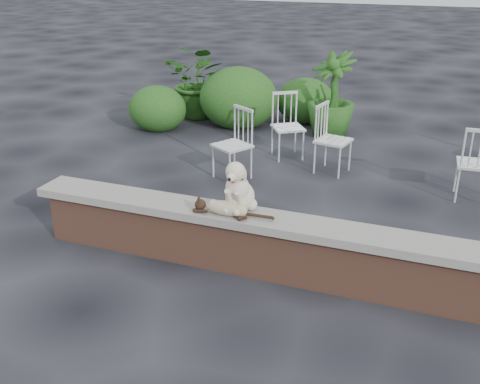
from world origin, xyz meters
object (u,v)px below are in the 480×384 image
(dog, at_px, (240,184))
(potted_plant_a, at_px, (199,81))
(potted_plant_b, at_px, (331,95))
(chair_e, at_px, (333,139))
(chair_c, at_px, (476,163))
(chair_a, at_px, (288,126))
(cat, at_px, (226,207))
(chair_b, at_px, (232,144))

(dog, bearing_deg, potted_plant_a, 120.44)
(potted_plant_b, bearing_deg, potted_plant_a, 173.18)
(chair_e, bearing_deg, chair_c, -87.56)
(chair_c, bearing_deg, potted_plant_b, -44.45)
(potted_plant_a, bearing_deg, chair_a, -36.19)
(potted_plant_a, bearing_deg, chair_e, -33.83)
(dog, bearing_deg, chair_c, 51.51)
(dog, relative_size, potted_plant_a, 0.39)
(dog, xyz_separation_m, potted_plant_a, (-2.55, 4.67, -0.18))
(chair_e, distance_m, potted_plant_a, 3.44)
(chair_a, distance_m, potted_plant_b, 1.32)
(dog, bearing_deg, cat, -116.28)
(chair_e, xyz_separation_m, chair_c, (1.79, -0.29, 0.00))
(chair_b, xyz_separation_m, potted_plant_a, (-1.65, 2.59, 0.19))
(dog, bearing_deg, chair_a, 99.84)
(chair_c, bearing_deg, potted_plant_a, -28.62)
(chair_a, relative_size, chair_c, 1.00)
(chair_c, bearing_deg, cat, 47.09)
(cat, bearing_deg, chair_a, 98.10)
(potted_plant_a, bearing_deg, dog, -61.35)
(chair_a, relative_size, potted_plant_b, 0.69)
(dog, relative_size, chair_a, 0.55)
(chair_a, bearing_deg, potted_plant_a, 110.17)
(chair_e, xyz_separation_m, potted_plant_b, (-0.39, 1.62, 0.21))
(potted_plant_b, bearing_deg, dog, -88.85)
(dog, relative_size, chair_e, 0.55)
(chair_b, relative_size, chair_c, 1.00)
(cat, bearing_deg, chair_c, 52.12)
(chair_e, bearing_deg, cat, -175.85)
(chair_b, height_order, potted_plant_a, potted_plant_a)
(chair_b, bearing_deg, chair_a, 96.97)
(potted_plant_b, bearing_deg, cat, -89.90)
(chair_b, relative_size, chair_e, 1.00)
(chair_b, xyz_separation_m, potted_plant_b, (0.81, 2.30, 0.21))
(chair_c, xyz_separation_m, potted_plant_a, (-4.64, 2.20, 0.19))
(dog, relative_size, potted_plant_b, 0.38)
(dog, distance_m, potted_plant_a, 5.33)
(chair_b, height_order, potted_plant_b, potted_plant_b)
(cat, relative_size, chair_b, 0.96)
(cat, bearing_deg, chair_b, 111.96)
(chair_c, height_order, potted_plant_b, potted_plant_b)
(chair_b, bearing_deg, chair_e, 59.96)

